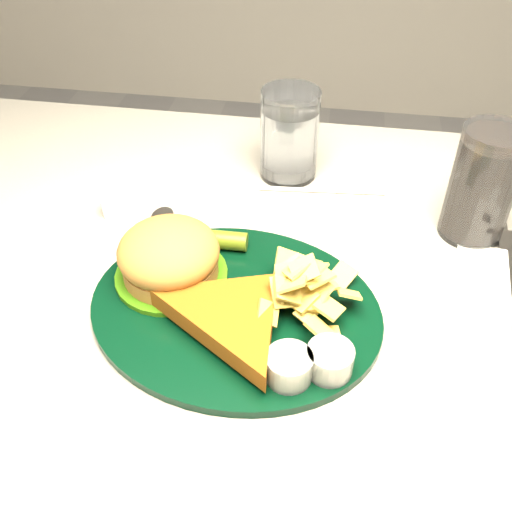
{
  "coord_description": "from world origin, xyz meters",
  "views": [
    {
      "loc": [
        0.05,
        -0.51,
        1.22
      ],
      "look_at": [
        -0.03,
        -0.03,
        0.8
      ],
      "focal_mm": 40.0,
      "sensor_mm": 36.0,
      "label": 1
    }
  ],
  "objects_px": {
    "table": "(276,442)",
    "cola_glass": "(483,185)",
    "dinner_plate": "(234,288)",
    "water_glass": "(289,135)"
  },
  "relations": [
    {
      "from": "dinner_plate",
      "to": "cola_glass",
      "type": "relative_size",
      "value": 2.21
    },
    {
      "from": "table",
      "to": "water_glass",
      "type": "height_order",
      "value": "water_glass"
    },
    {
      "from": "dinner_plate",
      "to": "cola_glass",
      "type": "bearing_deg",
      "value": 43.69
    },
    {
      "from": "dinner_plate",
      "to": "water_glass",
      "type": "bearing_deg",
      "value": 94.35
    },
    {
      "from": "dinner_plate",
      "to": "water_glass",
      "type": "relative_size",
      "value": 2.5
    },
    {
      "from": "table",
      "to": "dinner_plate",
      "type": "distance_m",
      "value": 0.42
    },
    {
      "from": "table",
      "to": "cola_glass",
      "type": "height_order",
      "value": "cola_glass"
    },
    {
      "from": "table",
      "to": "water_glass",
      "type": "relative_size",
      "value": 9.01
    },
    {
      "from": "dinner_plate",
      "to": "water_glass",
      "type": "xyz_separation_m",
      "value": [
        0.02,
        0.3,
        0.03
      ]
    },
    {
      "from": "water_glass",
      "to": "dinner_plate",
      "type": "bearing_deg",
      "value": -94.8
    }
  ]
}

